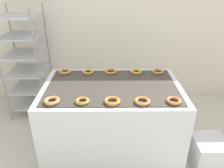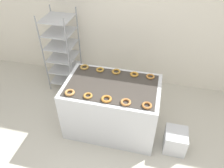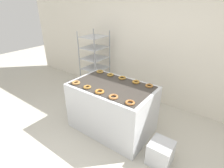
{
  "view_description": "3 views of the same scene",
  "coord_description": "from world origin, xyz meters",
  "px_view_note": "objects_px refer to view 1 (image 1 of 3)",
  "views": [
    {
      "loc": [
        -0.02,
        -1.27,
        1.91
      ],
      "look_at": [
        0.0,
        0.7,
        0.91
      ],
      "focal_mm": 35.0,
      "sensor_mm": 36.0,
      "label": 1
    },
    {
      "loc": [
        0.57,
        -1.72,
        2.91
      ],
      "look_at": [
        0.0,
        0.7,
        0.91
      ],
      "focal_mm": 35.0,
      "sensor_mm": 36.0,
      "label": 2
    },
    {
      "loc": [
        1.56,
        -1.43,
        2.18
      ],
      "look_at": [
        0.0,
        0.7,
        0.91
      ],
      "focal_mm": 28.0,
      "sensor_mm": 36.0,
      "label": 3
    }
  ],
  "objects_px": {
    "donut_near_rightmost": "(174,101)",
    "donut_far_right": "(136,72)",
    "donut_near_left": "(82,101)",
    "donut_far_left": "(88,72)",
    "fryer_machine": "(112,122)",
    "donut_near_center": "(113,101)",
    "donut_far_leftmost": "(65,72)",
    "donut_far_rightmost": "(158,72)",
    "donut_near_right": "(142,101)",
    "donut_far_center": "(111,72)",
    "baking_rack_cart": "(27,62)",
    "donut_near_leftmost": "(52,101)",
    "glaze_bin": "(207,153)"
  },
  "relations": [
    {
      "from": "donut_far_center",
      "to": "donut_near_right",
      "type": "bearing_deg",
      "value": -67.15
    },
    {
      "from": "baking_rack_cart",
      "to": "donut_far_left",
      "type": "height_order",
      "value": "baking_rack_cart"
    },
    {
      "from": "donut_near_rightmost",
      "to": "donut_far_right",
      "type": "bearing_deg",
      "value": 112.39
    },
    {
      "from": "baking_rack_cart",
      "to": "donut_far_left",
      "type": "relative_size",
      "value": 12.14
    },
    {
      "from": "glaze_bin",
      "to": "donut_far_right",
      "type": "distance_m",
      "value": 1.18
    },
    {
      "from": "donut_near_left",
      "to": "donut_far_right",
      "type": "distance_m",
      "value": 0.84
    },
    {
      "from": "donut_far_center",
      "to": "donut_far_rightmost",
      "type": "height_order",
      "value": "same"
    },
    {
      "from": "baking_rack_cart",
      "to": "glaze_bin",
      "type": "relative_size",
      "value": 4.4
    },
    {
      "from": "baking_rack_cart",
      "to": "donut_near_center",
      "type": "height_order",
      "value": "baking_rack_cart"
    },
    {
      "from": "donut_near_right",
      "to": "donut_near_center",
      "type": "bearing_deg",
      "value": 179.53
    },
    {
      "from": "fryer_machine",
      "to": "donut_far_left",
      "type": "distance_m",
      "value": 0.62
    },
    {
      "from": "glaze_bin",
      "to": "donut_near_left",
      "type": "relative_size",
      "value": 2.79
    },
    {
      "from": "baking_rack_cart",
      "to": "fryer_machine",
      "type": "bearing_deg",
      "value": -37.64
    },
    {
      "from": "donut_near_leftmost",
      "to": "donut_near_rightmost",
      "type": "height_order",
      "value": "donut_near_leftmost"
    },
    {
      "from": "baking_rack_cart",
      "to": "donut_far_center",
      "type": "xyz_separation_m",
      "value": [
        1.19,
        -0.6,
        0.12
      ]
    },
    {
      "from": "donut_near_center",
      "to": "donut_far_center",
      "type": "height_order",
      "value": "donut_near_center"
    },
    {
      "from": "donut_near_left",
      "to": "donut_far_rightmost",
      "type": "relative_size",
      "value": 0.96
    },
    {
      "from": "baking_rack_cart",
      "to": "glaze_bin",
      "type": "xyz_separation_m",
      "value": [
        2.24,
        -1.14,
        -0.61
      ]
    },
    {
      "from": "donut_near_leftmost",
      "to": "donut_far_leftmost",
      "type": "distance_m",
      "value": 0.65
    },
    {
      "from": "fryer_machine",
      "to": "donut_near_rightmost",
      "type": "bearing_deg",
      "value": -30.71
    },
    {
      "from": "baking_rack_cart",
      "to": "donut_far_center",
      "type": "bearing_deg",
      "value": -26.72
    },
    {
      "from": "donut_near_left",
      "to": "donut_far_left",
      "type": "bearing_deg",
      "value": 90.64
    },
    {
      "from": "donut_near_left",
      "to": "donut_far_rightmost",
      "type": "distance_m",
      "value": 1.02
    },
    {
      "from": "donut_near_center",
      "to": "donut_far_center",
      "type": "xyz_separation_m",
      "value": [
        -0.01,
        0.65,
        -0.0
      ]
    },
    {
      "from": "donut_near_center",
      "to": "donut_far_rightmost",
      "type": "distance_m",
      "value": 0.83
    },
    {
      "from": "fryer_machine",
      "to": "donut_far_rightmost",
      "type": "bearing_deg",
      "value": 31.34
    },
    {
      "from": "donut_near_center",
      "to": "donut_far_leftmost",
      "type": "xyz_separation_m",
      "value": [
        -0.54,
        0.66,
        -0.0
      ]
    },
    {
      "from": "donut_near_center",
      "to": "donut_far_right",
      "type": "distance_m",
      "value": 0.7
    },
    {
      "from": "donut_near_center",
      "to": "baking_rack_cart",
      "type": "bearing_deg",
      "value": 133.88
    },
    {
      "from": "baking_rack_cart",
      "to": "donut_near_leftmost",
      "type": "relative_size",
      "value": 11.0
    },
    {
      "from": "donut_far_left",
      "to": "donut_far_center",
      "type": "height_order",
      "value": "same"
    },
    {
      "from": "baking_rack_cart",
      "to": "donut_near_right",
      "type": "bearing_deg",
      "value": -40.54
    },
    {
      "from": "donut_near_right",
      "to": "donut_far_leftmost",
      "type": "bearing_deg",
      "value": 140.7
    },
    {
      "from": "donut_near_leftmost",
      "to": "donut_far_rightmost",
      "type": "xyz_separation_m",
      "value": [
        1.06,
        0.64,
        -0.0
      ]
    },
    {
      "from": "fryer_machine",
      "to": "glaze_bin",
      "type": "distance_m",
      "value": 1.09
    },
    {
      "from": "baking_rack_cart",
      "to": "donut_far_leftmost",
      "type": "bearing_deg",
      "value": -41.97
    },
    {
      "from": "fryer_machine",
      "to": "donut_near_right",
      "type": "bearing_deg",
      "value": -51.01
    },
    {
      "from": "glaze_bin",
      "to": "donut_near_right",
      "type": "xyz_separation_m",
      "value": [
        -0.77,
        -0.12,
        0.73
      ]
    },
    {
      "from": "fryer_machine",
      "to": "donut_far_leftmost",
      "type": "relative_size",
      "value": 10.02
    },
    {
      "from": "donut_near_right",
      "to": "donut_far_left",
      "type": "height_order",
      "value": "same"
    },
    {
      "from": "baking_rack_cart",
      "to": "donut_far_rightmost",
      "type": "bearing_deg",
      "value": -19.29
    },
    {
      "from": "baking_rack_cart",
      "to": "donut_near_left",
      "type": "bearing_deg",
      "value": -53.08
    },
    {
      "from": "fryer_machine",
      "to": "donut_far_center",
      "type": "height_order",
      "value": "donut_far_center"
    },
    {
      "from": "donut_near_right",
      "to": "donut_far_rightmost",
      "type": "bearing_deg",
      "value": 68.01
    },
    {
      "from": "donut_near_rightmost",
      "to": "donut_far_center",
      "type": "xyz_separation_m",
      "value": [
        -0.56,
        0.65,
        0.0
      ]
    },
    {
      "from": "fryer_machine",
      "to": "donut_far_rightmost",
      "type": "relative_size",
      "value": 10.79
    },
    {
      "from": "donut_near_leftmost",
      "to": "donut_far_left",
      "type": "distance_m",
      "value": 0.69
    },
    {
      "from": "donut_near_center",
      "to": "fryer_machine",
      "type": "bearing_deg",
      "value": 90.5
    },
    {
      "from": "fryer_machine",
      "to": "baking_rack_cart",
      "type": "height_order",
      "value": "baking_rack_cart"
    },
    {
      "from": "glaze_bin",
      "to": "baking_rack_cart",
      "type": "bearing_deg",
      "value": 153.0
    }
  ]
}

